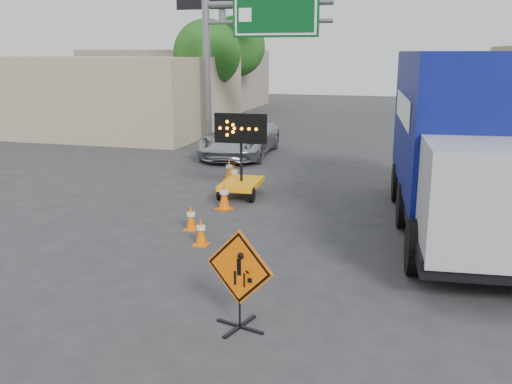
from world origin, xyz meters
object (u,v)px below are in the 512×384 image
at_px(construction_sign, 239,277).
at_px(pickup_truck, 240,138).
at_px(arrow_board, 241,178).
at_px(box_truck, 464,152).

relative_size(construction_sign, pickup_truck, 0.30).
height_order(arrow_board, pickup_truck, arrow_board).
height_order(arrow_board, box_truck, box_truck).
bearing_deg(construction_sign, pickup_truck, 123.83).
distance_m(arrow_board, box_truck, 6.53).
relative_size(arrow_board, pickup_truck, 0.46).
xyz_separation_m(construction_sign, box_truck, (3.60, 6.33, 1.08)).
distance_m(pickup_truck, box_truck, 11.83).
height_order(construction_sign, pickup_truck, construction_sign).
bearing_deg(pickup_truck, box_truck, -49.25).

